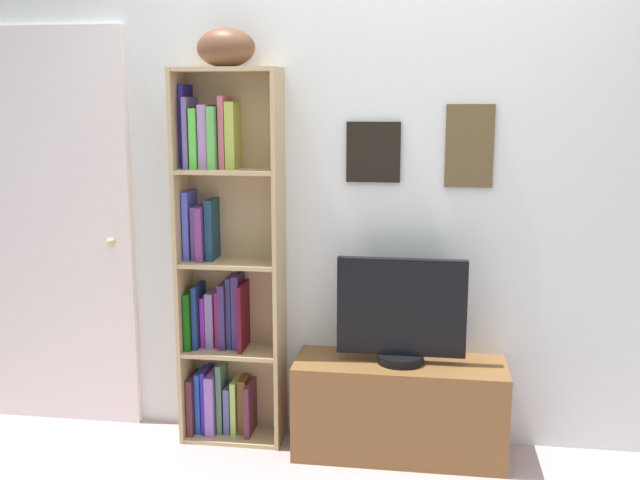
{
  "coord_description": "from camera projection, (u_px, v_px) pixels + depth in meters",
  "views": [
    {
      "loc": [
        0.24,
        -2.37,
        1.67
      ],
      "look_at": [
        -0.24,
        0.85,
        1.05
      ],
      "focal_mm": 41.09,
      "sensor_mm": 36.0,
      "label": 1
    }
  ],
  "objects": [
    {
      "name": "bookshelf",
      "position": [
        223.0,
        272.0,
        3.58
      ],
      "size": [
        0.5,
        0.24,
        1.82
      ],
      "color": "tan",
      "rests_on": "ground"
    },
    {
      "name": "television",
      "position": [
        401.0,
        313.0,
        3.39
      ],
      "size": [
        0.6,
        0.22,
        0.5
      ],
      "color": "black",
      "rests_on": "tv_stand"
    },
    {
      "name": "tv_stand",
      "position": [
        399.0,
        408.0,
        3.48
      ],
      "size": [
        0.99,
        0.35,
        0.46
      ],
      "color": "brown",
      "rests_on": "ground"
    },
    {
      "name": "door",
      "position": [
        58.0,
        231.0,
        3.74
      ],
      "size": [
        0.8,
        0.09,
        2.03
      ],
      "color": "silver",
      "rests_on": "ground"
    },
    {
      "name": "football",
      "position": [
        226.0,
        48.0,
        3.34
      ],
      "size": [
        0.31,
        0.23,
        0.18
      ],
      "primitive_type": "ellipsoid",
      "rotation": [
        0.0,
        0.0,
        -0.18
      ],
      "color": "brown",
      "rests_on": "bookshelf"
    },
    {
      "name": "back_wall",
      "position": [
        378.0,
        184.0,
        3.51
      ],
      "size": [
        4.8,
        0.08,
        2.56
      ],
      "color": "silver",
      "rests_on": "ground"
    }
  ]
}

